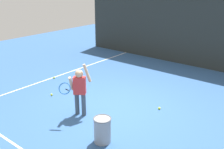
{
  "coord_description": "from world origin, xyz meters",
  "views": [
    {
      "loc": [
        3.99,
        -4.99,
        3.26
      ],
      "look_at": [
        -0.21,
        0.19,
        0.85
      ],
      "focal_mm": 42.47,
      "sensor_mm": 36.0,
      "label": 1
    }
  ],
  "objects_px": {
    "tennis_player": "(79,88)",
    "tennis_ball_1": "(54,78)",
    "tennis_ball_0": "(52,95)",
    "tennis_ball_2": "(159,108)",
    "ball_hopper": "(102,130)"
  },
  "relations": [
    {
      "from": "tennis_ball_0",
      "to": "tennis_ball_2",
      "type": "bearing_deg",
      "value": 23.02
    },
    {
      "from": "tennis_player",
      "to": "tennis_ball_1",
      "type": "xyz_separation_m",
      "value": [
        -2.58,
        1.27,
        -0.69
      ]
    },
    {
      "from": "ball_hopper",
      "to": "tennis_ball_1",
      "type": "height_order",
      "value": "ball_hopper"
    },
    {
      "from": "tennis_ball_0",
      "to": "tennis_ball_2",
      "type": "distance_m",
      "value": 3.17
    },
    {
      "from": "ball_hopper",
      "to": "tennis_ball_1",
      "type": "distance_m",
      "value": 4.21
    },
    {
      "from": "tennis_player",
      "to": "tennis_ball_0",
      "type": "xyz_separation_m",
      "value": [
        -1.5,
        0.29,
        -0.69
      ]
    },
    {
      "from": "ball_hopper",
      "to": "tennis_ball_0",
      "type": "height_order",
      "value": "ball_hopper"
    },
    {
      "from": "ball_hopper",
      "to": "tennis_ball_2",
      "type": "xyz_separation_m",
      "value": [
        0.2,
        2.06,
        -0.26
      ]
    },
    {
      "from": "tennis_ball_1",
      "to": "tennis_ball_2",
      "type": "relative_size",
      "value": 1.0
    },
    {
      "from": "ball_hopper",
      "to": "tennis_ball_0",
      "type": "xyz_separation_m",
      "value": [
        -2.72,
        0.82,
        -0.26
      ]
    },
    {
      "from": "tennis_player",
      "to": "tennis_ball_2",
      "type": "relative_size",
      "value": 20.46
    },
    {
      "from": "tennis_player",
      "to": "tennis_ball_2",
      "type": "xyz_separation_m",
      "value": [
        1.42,
        1.53,
        -0.69
      ]
    },
    {
      "from": "ball_hopper",
      "to": "tennis_ball_0",
      "type": "distance_m",
      "value": 2.85
    },
    {
      "from": "tennis_ball_1",
      "to": "tennis_ball_2",
      "type": "xyz_separation_m",
      "value": [
        4.0,
        0.27,
        0.0
      ]
    },
    {
      "from": "tennis_player",
      "to": "ball_hopper",
      "type": "bearing_deg",
      "value": -58.94
    }
  ]
}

